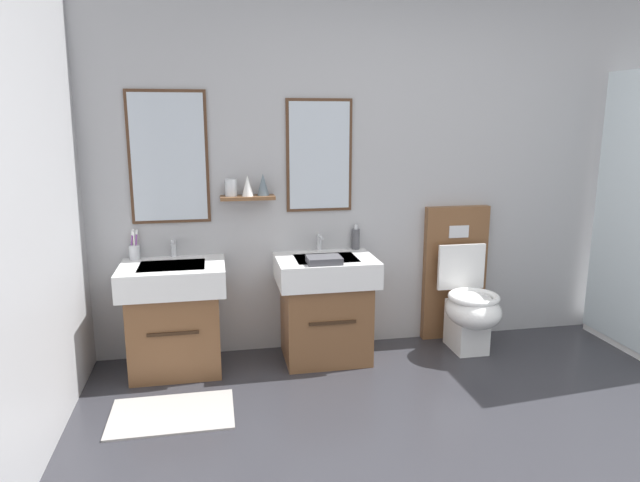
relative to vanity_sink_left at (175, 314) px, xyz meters
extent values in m
cube|color=#A8A8AA|center=(1.72, 0.28, 0.99)|extent=(4.80, 0.12, 2.74)
cube|color=#4C301E|center=(0.00, 0.22, 0.99)|extent=(0.51, 0.02, 0.86)
cube|color=silver|center=(0.00, 0.21, 0.99)|extent=(0.47, 0.01, 0.82)
cube|color=#4C301E|center=(1.00, 0.22, 0.99)|extent=(0.45, 0.02, 0.76)
cube|color=silver|center=(1.00, 0.21, 0.99)|extent=(0.41, 0.01, 0.72)
cube|color=brown|center=(0.50, 0.14, 0.73)|extent=(0.36, 0.14, 0.02)
cylinder|color=silver|center=(0.39, 0.15, 0.80)|extent=(0.08, 0.08, 0.11)
cone|color=white|center=(0.50, 0.13, 0.81)|extent=(0.08, 0.08, 0.14)
cone|color=slate|center=(0.60, 0.15, 0.81)|extent=(0.08, 0.08, 0.15)
cube|color=#9E9993|center=(0.00, -0.61, -0.37)|extent=(0.68, 0.44, 0.01)
cube|color=brown|center=(0.00, 0.00, -0.11)|extent=(0.56, 0.48, 0.55)
cube|color=#342214|center=(0.00, -0.24, -0.04)|extent=(0.31, 0.01, 0.02)
cube|color=white|center=(0.00, 0.00, 0.25)|extent=(0.66, 0.52, 0.17)
cube|color=silver|center=(0.00, -0.03, 0.32)|extent=(0.41, 0.29, 0.03)
cylinder|color=silver|center=(0.00, 0.21, 0.39)|extent=(0.03, 0.03, 0.11)
cylinder|color=silver|center=(0.00, 0.16, 0.44)|extent=(0.02, 0.11, 0.02)
cube|color=brown|center=(1.00, 0.00, -0.11)|extent=(0.56, 0.48, 0.55)
cube|color=#342214|center=(1.00, -0.24, -0.04)|extent=(0.31, 0.01, 0.02)
cube|color=white|center=(1.00, 0.00, 0.25)|extent=(0.66, 0.52, 0.17)
cube|color=silver|center=(1.00, -0.03, 0.32)|extent=(0.41, 0.29, 0.03)
cylinder|color=silver|center=(1.00, 0.21, 0.39)|extent=(0.03, 0.03, 0.11)
cylinder|color=silver|center=(1.00, 0.16, 0.44)|extent=(0.02, 0.11, 0.02)
cube|color=brown|center=(2.02, 0.21, 0.12)|extent=(0.48, 0.10, 1.00)
cube|color=silver|center=(2.02, 0.15, 0.44)|extent=(0.15, 0.01, 0.09)
cube|color=white|center=(2.02, -0.06, -0.21)|extent=(0.22, 0.30, 0.34)
ellipsoid|color=white|center=(2.02, -0.14, -0.06)|extent=(0.37, 0.46, 0.24)
torus|color=white|center=(2.02, -0.14, 0.03)|extent=(0.35, 0.35, 0.04)
cube|color=white|center=(2.02, 0.08, 0.19)|extent=(0.35, 0.03, 0.33)
cylinder|color=silver|center=(-0.25, 0.18, 0.38)|extent=(0.07, 0.07, 0.09)
cylinder|color=purple|center=(-0.24, 0.18, 0.44)|extent=(0.03, 0.01, 0.16)
cube|color=white|center=(-0.23, 0.18, 0.52)|extent=(0.02, 0.02, 0.03)
cylinder|color=yellow|center=(-0.25, 0.19, 0.44)|extent=(0.01, 0.01, 0.17)
cube|color=white|center=(-0.25, 0.20, 0.52)|extent=(0.01, 0.02, 0.03)
cylinder|color=purple|center=(-0.26, 0.18, 0.43)|extent=(0.03, 0.01, 0.16)
cube|color=white|center=(-0.25, 0.18, 0.51)|extent=(0.02, 0.02, 0.03)
cylinder|color=white|center=(-0.25, 0.17, 0.43)|extent=(0.01, 0.02, 0.15)
cube|color=white|center=(-0.25, 0.18, 0.51)|extent=(0.01, 0.02, 0.03)
cylinder|color=#4C4C51|center=(1.26, 0.19, 0.41)|extent=(0.06, 0.06, 0.14)
cylinder|color=silver|center=(1.26, 0.19, 0.50)|extent=(0.02, 0.02, 0.04)
cube|color=#47474C|center=(0.96, -0.16, 0.36)|extent=(0.22, 0.16, 0.04)
cube|color=silver|center=(3.10, -0.30, 0.62)|extent=(0.02, 0.88, 1.90)
camera|label=1|loc=(0.28, -3.57, 1.24)|focal=31.46mm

